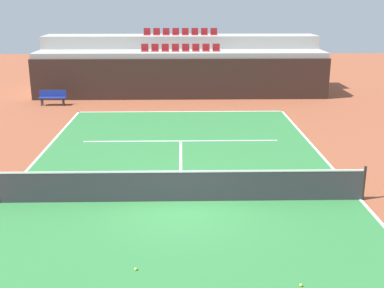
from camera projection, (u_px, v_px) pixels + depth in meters
The scene contains 15 objects.
ground_plane at pixel (181, 201), 14.65m from camera, with size 80.00×80.00×0.00m, color brown.
court_surface at pixel (181, 201), 14.65m from camera, with size 11.00×24.00×0.01m, color #2D7238.
baseline_far at pixel (181, 112), 26.09m from camera, with size 11.00×0.10×0.00m, color white.
sideline_right at pixel (360, 200), 14.76m from camera, with size 0.10×24.00×0.00m, color white.
service_line_far at pixel (181, 141), 20.77m from camera, with size 8.26×0.10×0.00m, color white.
centre_service_line at pixel (181, 166), 17.71m from camera, with size 0.10×6.40×0.00m, color white.
back_wall at pixel (181, 79), 28.96m from camera, with size 17.73×0.30×2.41m, color black.
stands_tier_lower at pixel (181, 73), 30.21m from camera, with size 17.73×2.40×2.71m, color #9E9E99.
stands_tier_upper at pixel (181, 62), 32.39m from camera, with size 17.73×2.40×3.51m, color #9E9E99.
seating_row_lower at pixel (181, 49), 29.87m from camera, with size 4.82×0.44×0.44m.
seating_row_upper at pixel (180, 33), 31.94m from camera, with size 4.82×0.44×0.44m.
tennis_net at pixel (181, 186), 14.51m from camera, with size 11.08×0.08×1.07m.
player_bench at pixel (53, 96), 27.56m from camera, with size 1.50×0.40×0.85m.
tennis_ball_0 at pixel (301, 285), 10.32m from camera, with size 0.07×0.07×0.07m, color #CCE033.
tennis_ball_1 at pixel (136, 269), 10.93m from camera, with size 0.07×0.07×0.07m, color #CCE033.
Camera 1 is at (0.05, -13.53, 5.89)m, focal length 45.64 mm.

